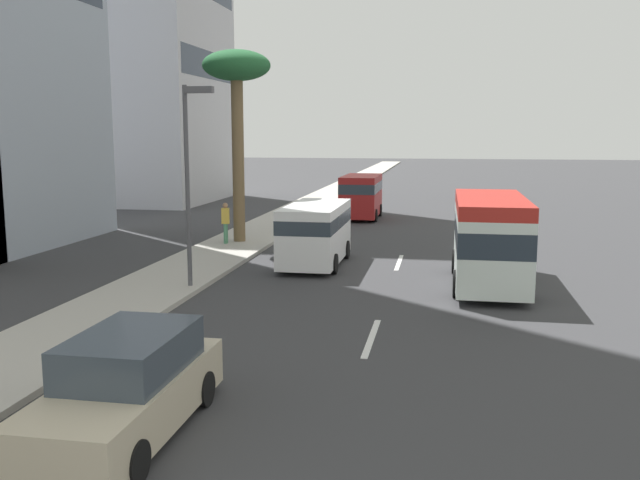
{
  "coord_description": "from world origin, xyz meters",
  "views": [
    {
      "loc": [
        -4.26,
        -1.66,
        4.93
      ],
      "look_at": [
        17.39,
        2.28,
        1.5
      ],
      "focal_mm": 38.61,
      "sensor_mm": 36.0,
      "label": 1
    }
  ],
  "objects_px": {
    "pedestrian_near_lamp": "(226,221)",
    "street_lamp": "(190,162)",
    "car_third": "(128,388)",
    "van_fourth": "(361,194)",
    "palm_tree": "(237,79)",
    "van_lead": "(316,230)",
    "minibus_second": "(490,237)"
  },
  "relations": [
    {
      "from": "van_lead",
      "to": "van_fourth",
      "type": "distance_m",
      "value": 14.42
    },
    {
      "from": "minibus_second",
      "to": "palm_tree",
      "type": "height_order",
      "value": "palm_tree"
    },
    {
      "from": "van_lead",
      "to": "street_lamp",
      "type": "distance_m",
      "value": 6.32
    },
    {
      "from": "minibus_second",
      "to": "van_fourth",
      "type": "height_order",
      "value": "minibus_second"
    },
    {
      "from": "street_lamp",
      "to": "pedestrian_near_lamp",
      "type": "bearing_deg",
      "value": 11.13
    },
    {
      "from": "van_fourth",
      "to": "palm_tree",
      "type": "height_order",
      "value": "palm_tree"
    },
    {
      "from": "pedestrian_near_lamp",
      "to": "street_lamp",
      "type": "bearing_deg",
      "value": 94.39
    },
    {
      "from": "minibus_second",
      "to": "pedestrian_near_lamp",
      "type": "distance_m",
      "value": 12.34
    },
    {
      "from": "minibus_second",
      "to": "pedestrian_near_lamp",
      "type": "bearing_deg",
      "value": 61.54
    },
    {
      "from": "pedestrian_near_lamp",
      "to": "palm_tree",
      "type": "relative_size",
      "value": 0.21
    },
    {
      "from": "van_fourth",
      "to": "pedestrian_near_lamp",
      "type": "relative_size",
      "value": 2.58
    },
    {
      "from": "pedestrian_near_lamp",
      "to": "car_third",
      "type": "bearing_deg",
      "value": 96.48
    },
    {
      "from": "van_fourth",
      "to": "palm_tree",
      "type": "relative_size",
      "value": 0.55
    },
    {
      "from": "van_fourth",
      "to": "palm_tree",
      "type": "bearing_deg",
      "value": -22.39
    },
    {
      "from": "car_third",
      "to": "van_fourth",
      "type": "bearing_deg",
      "value": 179.48
    },
    {
      "from": "car_third",
      "to": "street_lamp",
      "type": "bearing_deg",
      "value": -165.1
    },
    {
      "from": "car_third",
      "to": "street_lamp",
      "type": "xyz_separation_m",
      "value": [
        10.2,
        2.71,
        3.24
      ]
    },
    {
      "from": "minibus_second",
      "to": "palm_tree",
      "type": "bearing_deg",
      "value": 57.56
    },
    {
      "from": "van_lead",
      "to": "van_fourth",
      "type": "xyz_separation_m",
      "value": [
        14.42,
        0.03,
        0.11
      ]
    },
    {
      "from": "palm_tree",
      "to": "street_lamp",
      "type": "height_order",
      "value": "palm_tree"
    },
    {
      "from": "van_fourth",
      "to": "palm_tree",
      "type": "xyz_separation_m",
      "value": [
        -10.24,
        4.22,
        5.78
      ]
    },
    {
      "from": "van_lead",
      "to": "car_third",
      "type": "relative_size",
      "value": 1.1
    },
    {
      "from": "palm_tree",
      "to": "street_lamp",
      "type": "distance_m",
      "value": 9.65
    },
    {
      "from": "van_fourth",
      "to": "minibus_second",
      "type": "bearing_deg",
      "value": 20.26
    },
    {
      "from": "car_third",
      "to": "palm_tree",
      "type": "height_order",
      "value": "palm_tree"
    },
    {
      "from": "van_lead",
      "to": "car_third",
      "type": "bearing_deg",
      "value": -1.13
    },
    {
      "from": "pedestrian_near_lamp",
      "to": "palm_tree",
      "type": "height_order",
      "value": "palm_tree"
    },
    {
      "from": "van_fourth",
      "to": "street_lamp",
      "type": "relative_size",
      "value": 0.74
    },
    {
      "from": "pedestrian_near_lamp",
      "to": "minibus_second",
      "type": "bearing_deg",
      "value": 144.79
    },
    {
      "from": "pedestrian_near_lamp",
      "to": "street_lamp",
      "type": "xyz_separation_m",
      "value": [
        -8.26,
        -1.63,
        2.89
      ]
    },
    {
      "from": "car_third",
      "to": "van_fourth",
      "type": "height_order",
      "value": "van_fourth"
    },
    {
      "from": "van_lead",
      "to": "pedestrian_near_lamp",
      "type": "height_order",
      "value": "van_lead"
    }
  ]
}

